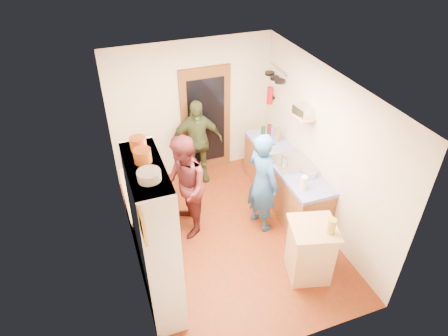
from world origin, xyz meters
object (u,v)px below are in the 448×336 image
island_base (310,252)px  person_hob (265,182)px  right_counter_base (284,182)px  person_left (186,186)px  person_back (197,142)px  hutch_body (155,240)px

island_base → person_hob: 1.27m
person_hob → right_counter_base: bearing=-69.1°
right_counter_base → person_left: bearing=-177.3°
island_base → person_hob: person_hob is taller
person_hob → person_back: (-0.63, 1.60, -0.04)m
island_base → person_back: bearing=106.1°
right_counter_base → island_base: size_ratio=2.56×
hutch_body → person_left: bearing=59.7°
hutch_body → island_base: hutch_body is taller
island_base → person_hob: (-0.17, 1.18, 0.43)m
person_left → person_back: person_left is taller
right_counter_base → person_left: 1.85m
hutch_body → person_hob: (1.91, 0.87, -0.24)m
island_base → person_left: person_left is taller
hutch_body → person_back: bearing=62.6°
hutch_body → person_hob: hutch_body is taller
right_counter_base → person_hob: 0.86m
island_base → person_left: size_ratio=0.50×
hutch_body → person_left: hutch_body is taller
hutch_body → person_back: size_ratio=1.33×
person_hob → hutch_body: bearing=99.7°
right_counter_base → person_back: bearing=136.3°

